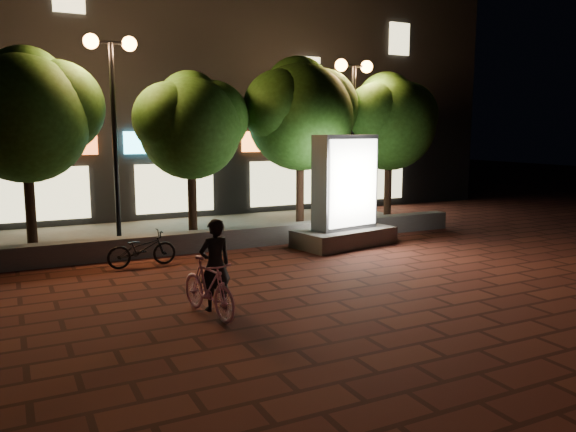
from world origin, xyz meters
TOP-DOWN VIEW (x-y plane):
  - ground at (0.00, 0.00)m, footprint 80.00×80.00m
  - retaining_wall at (0.00, 4.00)m, footprint 16.00×0.45m
  - sidewalk at (0.00, 6.50)m, footprint 16.00×5.00m
  - building_block at (-0.01, 12.99)m, footprint 28.00×8.12m
  - tree_left at (-3.45, 5.46)m, footprint 3.60×3.00m
  - tree_mid at (0.55, 5.46)m, footprint 3.24×2.70m
  - tree_right at (3.86, 5.46)m, footprint 3.72×3.10m
  - tree_far_right at (7.05, 5.46)m, footprint 3.48×2.90m
  - street_lamp_left at (-1.50, 5.20)m, footprint 1.26×0.36m
  - street_lamp_right at (5.50, 5.20)m, footprint 1.26×0.36m
  - ad_kiosk at (3.85, 3.00)m, footprint 2.85×1.80m
  - scooter_pink at (-1.16, -0.84)m, footprint 0.75×1.62m
  - rider at (-0.95, -0.60)m, footprint 0.61×0.44m
  - scooter_parked at (-1.40, 3.00)m, footprint 1.52×0.58m

SIDE VIEW (x-z plane):
  - ground at x=0.00m, z-range 0.00..0.00m
  - sidewalk at x=0.00m, z-range 0.00..0.08m
  - retaining_wall at x=0.00m, z-range 0.00..0.50m
  - scooter_parked at x=-1.40m, z-range 0.00..0.79m
  - scooter_pink at x=-1.16m, z-range 0.00..0.94m
  - rider at x=-0.95m, z-range 0.00..1.54m
  - ad_kiosk at x=3.85m, z-range -0.28..2.59m
  - tree_mid at x=0.55m, z-range 0.97..5.47m
  - tree_far_right at x=7.05m, z-range 0.99..5.75m
  - tree_left at x=-3.45m, z-range 1.00..5.89m
  - tree_right at x=3.86m, z-range 1.03..6.10m
  - street_lamp_right at x=5.50m, z-range 1.40..6.38m
  - street_lamp_left at x=-1.50m, z-range 1.44..6.62m
  - building_block at x=-0.01m, z-range -0.65..10.65m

